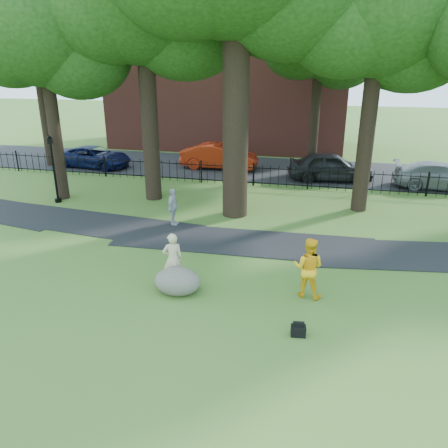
% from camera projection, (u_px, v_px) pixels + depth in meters
% --- Properties ---
extents(ground, '(120.00, 120.00, 0.00)m').
position_uv_depth(ground, '(188.00, 288.00, 13.45)').
color(ground, '#386322').
rests_on(ground, ground).
extents(footpath, '(36.07, 3.85, 0.03)m').
position_uv_depth(footpath, '(244.00, 242.00, 16.79)').
color(footpath, black).
rests_on(footpath, ground).
extents(street, '(80.00, 7.00, 0.02)m').
position_uv_depth(street, '(263.00, 169.00, 28.03)').
color(street, black).
rests_on(street, ground).
extents(iron_fence, '(44.00, 0.04, 1.20)m').
position_uv_depth(iron_fence, '(253.00, 175.00, 24.17)').
color(iron_fence, black).
rests_on(iron_fence, ground).
extents(brick_building, '(18.00, 8.00, 12.00)m').
position_uv_depth(brick_building, '(230.00, 68.00, 34.05)').
color(brick_building, brown).
rests_on(brick_building, ground).
extents(tree_row, '(26.82, 7.96, 12.42)m').
position_uv_depth(tree_row, '(256.00, 20.00, 18.12)').
color(tree_row, black).
rests_on(tree_row, ground).
extents(woman, '(0.73, 0.64, 1.69)m').
position_uv_depth(woman, '(173.00, 259.00, 13.41)').
color(woman, beige).
rests_on(woman, ground).
extents(man, '(1.00, 0.83, 1.84)m').
position_uv_depth(man, '(308.00, 268.00, 12.69)').
color(man, yellow).
rests_on(man, ground).
extents(pedestrian, '(0.39, 0.93, 1.59)m').
position_uv_depth(pedestrian, '(173.00, 207.00, 18.30)').
color(pedestrian, '#B1B2B7').
rests_on(pedestrian, ground).
extents(boulder, '(1.73, 1.54, 0.83)m').
position_uv_depth(boulder, '(177.00, 280.00, 13.08)').
color(boulder, '#6E675C').
rests_on(boulder, ground).
extents(lamppost, '(0.33, 0.33, 3.28)m').
position_uv_depth(lamppost, '(54.00, 170.00, 20.99)').
color(lamppost, black).
rests_on(lamppost, ground).
extents(backpack, '(0.40, 0.28, 0.28)m').
position_uv_depth(backpack, '(298.00, 331.00, 11.07)').
color(backpack, black).
rests_on(backpack, ground).
extents(red_bag, '(0.34, 0.24, 0.21)m').
position_uv_depth(red_bag, '(189.00, 283.00, 13.53)').
color(red_bag, maroon).
rests_on(red_bag, ground).
extents(red_sedan, '(4.89, 1.79, 1.60)m').
position_uv_depth(red_sedan, '(219.00, 156.00, 27.89)').
color(red_sedan, '#AC250D').
rests_on(red_sedan, ground).
extents(navy_van, '(5.01, 2.74, 1.33)m').
position_uv_depth(navy_van, '(95.00, 157.00, 28.39)').
color(navy_van, '#0B133A').
rests_on(navy_van, ground).
extents(grey_car, '(5.02, 2.54, 1.64)m').
position_uv_depth(grey_car, '(331.00, 166.00, 25.16)').
color(grey_car, black).
rests_on(grey_car, ground).
extents(silver_car, '(4.93, 2.11, 1.41)m').
position_uv_depth(silver_car, '(441.00, 176.00, 23.56)').
color(silver_car, gray).
rests_on(silver_car, ground).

